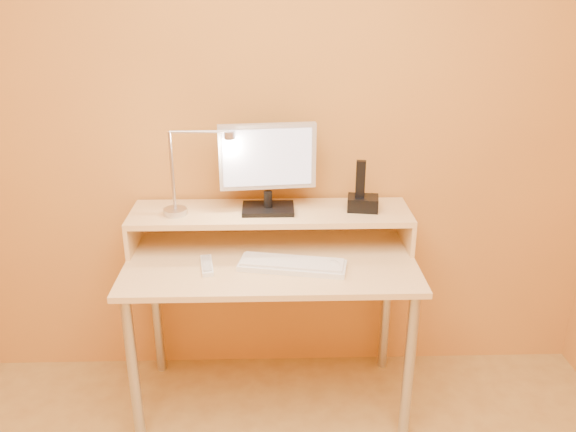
{
  "coord_description": "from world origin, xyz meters",
  "views": [
    {
      "loc": [
        0.01,
        -1.02,
        1.8
      ],
      "look_at": [
        0.07,
        1.13,
        0.94
      ],
      "focal_mm": 36.75,
      "sensor_mm": 36.0,
      "label": 1
    }
  ],
  "objects_px": {
    "phone_dock": "(363,203)",
    "keyboard": "(292,266)",
    "remote_control": "(207,266)",
    "monitor_panel": "(267,157)",
    "lamp_base": "(175,211)",
    "mouse": "(335,266)"
  },
  "relations": [
    {
      "from": "phone_dock",
      "to": "keyboard",
      "type": "xyz_separation_m",
      "value": [
        -0.31,
        -0.23,
        -0.18
      ]
    },
    {
      "from": "keyboard",
      "to": "remote_control",
      "type": "bearing_deg",
      "value": -171.35
    },
    {
      "from": "monitor_panel",
      "to": "lamp_base",
      "type": "relative_size",
      "value": 4.04
    },
    {
      "from": "lamp_base",
      "to": "mouse",
      "type": "bearing_deg",
      "value": -18.69
    },
    {
      "from": "lamp_base",
      "to": "mouse",
      "type": "height_order",
      "value": "lamp_base"
    },
    {
      "from": "mouse",
      "to": "lamp_base",
      "type": "bearing_deg",
      "value": 144.06
    },
    {
      "from": "phone_dock",
      "to": "remote_control",
      "type": "distance_m",
      "value": 0.71
    },
    {
      "from": "lamp_base",
      "to": "phone_dock",
      "type": "relative_size",
      "value": 0.77
    },
    {
      "from": "lamp_base",
      "to": "remote_control",
      "type": "xyz_separation_m",
      "value": [
        0.14,
        -0.19,
        -0.16
      ]
    },
    {
      "from": "phone_dock",
      "to": "mouse",
      "type": "relative_size",
      "value": 1.24
    },
    {
      "from": "monitor_panel",
      "to": "lamp_base",
      "type": "distance_m",
      "value": 0.45
    },
    {
      "from": "monitor_panel",
      "to": "lamp_base",
      "type": "height_order",
      "value": "monitor_panel"
    },
    {
      "from": "lamp_base",
      "to": "keyboard",
      "type": "distance_m",
      "value": 0.55
    },
    {
      "from": "phone_dock",
      "to": "keyboard",
      "type": "height_order",
      "value": "phone_dock"
    },
    {
      "from": "monitor_panel",
      "to": "lamp_base",
      "type": "xyz_separation_m",
      "value": [
        -0.39,
        -0.04,
        -0.23
      ]
    },
    {
      "from": "lamp_base",
      "to": "mouse",
      "type": "distance_m",
      "value": 0.71
    },
    {
      "from": "phone_dock",
      "to": "lamp_base",
      "type": "bearing_deg",
      "value": -168.84
    },
    {
      "from": "keyboard",
      "to": "monitor_panel",
      "type": "bearing_deg",
      "value": 122.93
    },
    {
      "from": "keyboard",
      "to": "mouse",
      "type": "bearing_deg",
      "value": 3.21
    },
    {
      "from": "keyboard",
      "to": "mouse",
      "type": "distance_m",
      "value": 0.17
    },
    {
      "from": "mouse",
      "to": "remote_control",
      "type": "distance_m",
      "value": 0.51
    },
    {
      "from": "mouse",
      "to": "remote_control",
      "type": "height_order",
      "value": "mouse"
    }
  ]
}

